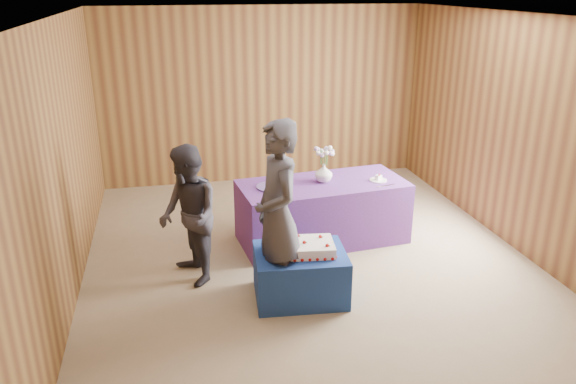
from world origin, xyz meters
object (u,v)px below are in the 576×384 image
object	(u,v)px
guest_right	(189,216)
vase	(324,173)
serving_table	(322,212)
guest_left	(277,216)
cake_table	(300,275)
sheet_cake	(304,247)

from	to	relation	value
guest_right	vase	bearing A→B (deg)	97.85
serving_table	guest_left	bearing A→B (deg)	-128.20
guest_right	cake_table	bearing A→B (deg)	45.30
serving_table	sheet_cake	distance (m)	1.39
sheet_cake	guest_right	xyz separation A→B (m)	(-1.08, 0.59, 0.19)
guest_left	sheet_cake	bearing A→B (deg)	89.15
sheet_cake	vase	size ratio (longest dim) A/B	2.99
serving_table	guest_right	bearing A→B (deg)	-163.29
cake_table	serving_table	world-z (taller)	serving_table
serving_table	cake_table	bearing A→B (deg)	-120.68
vase	cake_table	bearing A→B (deg)	-114.72
cake_table	serving_table	bearing A→B (deg)	70.28
guest_right	sheet_cake	bearing A→B (deg)	45.77
cake_table	vase	world-z (taller)	vase
cake_table	guest_left	xyz separation A→B (m)	(-0.24, -0.04, 0.68)
sheet_cake	vase	world-z (taller)	vase
guest_left	guest_right	bearing A→B (deg)	-134.34
serving_table	guest_left	world-z (taller)	guest_left
guest_left	guest_right	size ratio (longest dim) A/B	1.25
cake_table	guest_right	size ratio (longest dim) A/B	0.60
sheet_cake	vase	distance (m)	1.45
vase	serving_table	bearing A→B (deg)	-112.83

